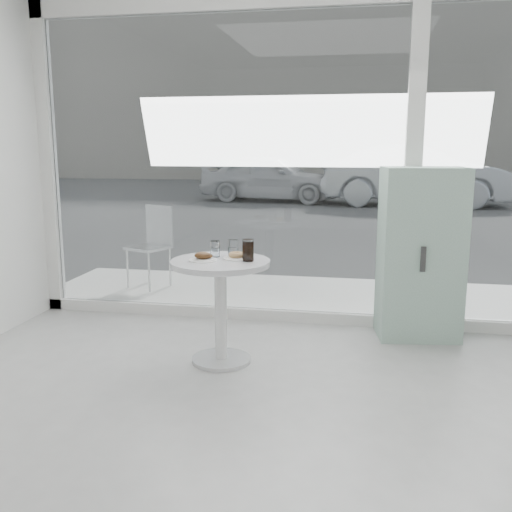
% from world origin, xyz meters
% --- Properties ---
extents(room_shell, '(6.00, 6.00, 6.00)m').
position_xyz_m(room_shell, '(0.00, -0.56, 1.91)').
color(room_shell, silver).
rests_on(room_shell, ground).
extents(storefront, '(5.00, 0.14, 3.00)m').
position_xyz_m(storefront, '(0.07, 3.00, 1.71)').
color(storefront, white).
rests_on(storefront, ground).
extents(main_table, '(0.72, 0.72, 0.77)m').
position_xyz_m(main_table, '(-0.50, 1.90, 0.55)').
color(main_table, silver).
rests_on(main_table, ground).
extents(patio_deck, '(5.60, 1.60, 0.05)m').
position_xyz_m(patio_deck, '(0.00, 3.80, 0.03)').
color(patio_deck, white).
rests_on(patio_deck, ground).
extents(street, '(40.00, 24.00, 0.00)m').
position_xyz_m(street, '(0.00, 16.00, -0.00)').
color(street, '#3C3C3C').
rests_on(street, ground).
extents(far_building, '(40.00, 2.00, 8.00)m').
position_xyz_m(far_building, '(0.00, 25.00, 4.00)').
color(far_building, gray).
rests_on(far_building, ground).
extents(mint_cabinet, '(0.70, 0.52, 1.41)m').
position_xyz_m(mint_cabinet, '(0.98, 2.77, 0.71)').
color(mint_cabinet, '#82A693').
rests_on(mint_cabinet, ground).
extents(patio_chair, '(0.50, 0.50, 0.89)m').
position_xyz_m(patio_chair, '(-1.76, 3.84, 0.55)').
color(patio_chair, silver).
rests_on(patio_chair, patio_deck).
extents(car_white, '(4.21, 2.18, 1.37)m').
position_xyz_m(car_white, '(-2.11, 14.26, 0.68)').
color(car_white, silver).
rests_on(car_white, street).
extents(car_silver, '(4.91, 1.78, 1.61)m').
position_xyz_m(car_silver, '(1.82, 13.77, 0.80)').
color(car_silver, '#A6A9AD').
rests_on(car_silver, street).
extents(plate_fritter, '(0.20, 0.20, 0.07)m').
position_xyz_m(plate_fritter, '(-0.61, 1.85, 0.80)').
color(plate_fritter, white).
rests_on(plate_fritter, main_table).
extents(plate_donut, '(0.20, 0.20, 0.05)m').
position_xyz_m(plate_donut, '(-0.40, 1.96, 0.79)').
color(plate_donut, white).
rests_on(plate_donut, main_table).
extents(water_tumbler_a, '(0.07, 0.07, 0.12)m').
position_xyz_m(water_tumbler_a, '(-0.57, 2.02, 0.82)').
color(water_tumbler_a, white).
rests_on(water_tumbler_a, main_table).
extents(water_tumbler_b, '(0.08, 0.08, 0.13)m').
position_xyz_m(water_tumbler_b, '(-0.44, 2.06, 0.83)').
color(water_tumbler_b, white).
rests_on(water_tumbler_b, main_table).
extents(cola_glass, '(0.08, 0.08, 0.16)m').
position_xyz_m(cola_glass, '(-0.30, 1.91, 0.85)').
color(cola_glass, white).
rests_on(cola_glass, main_table).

